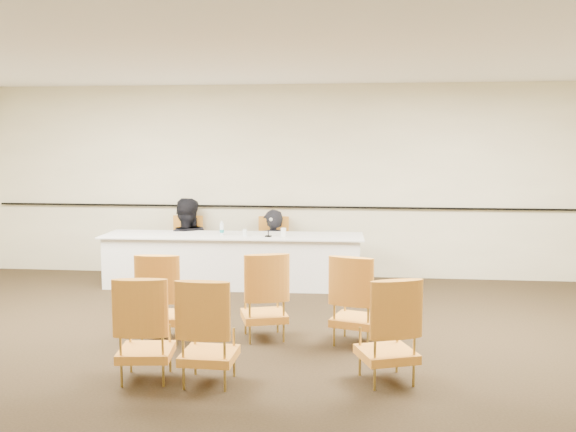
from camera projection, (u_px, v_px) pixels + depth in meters
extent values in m
plane|color=black|center=(257.00, 359.00, 6.25)|extent=(10.00, 10.00, 0.00)
plane|color=white|center=(255.00, 44.00, 5.92)|extent=(10.00, 10.00, 0.00)
cube|color=beige|center=(297.00, 181.00, 10.03)|extent=(10.00, 0.04, 3.00)
cube|color=black|center=(297.00, 207.00, 10.04)|extent=(9.80, 0.04, 0.03)
imported|color=black|center=(272.00, 261.00, 9.93)|extent=(0.68, 0.55, 1.60)
imported|color=black|center=(186.00, 254.00, 10.02)|extent=(0.96, 0.81, 1.75)
cube|color=white|center=(263.00, 235.00, 9.29)|extent=(0.37, 0.33, 0.00)
cylinder|color=white|center=(245.00, 233.00, 9.22)|extent=(0.06, 0.06, 0.10)
cylinder|color=white|center=(283.00, 232.00, 9.18)|extent=(0.10, 0.10, 0.12)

